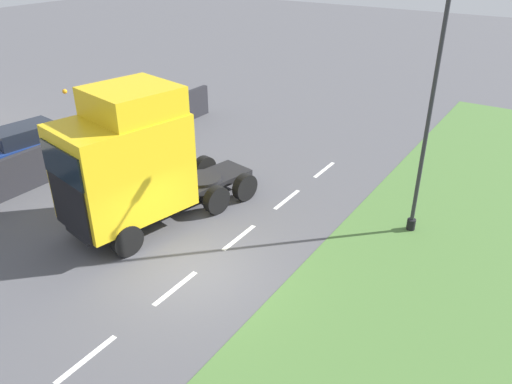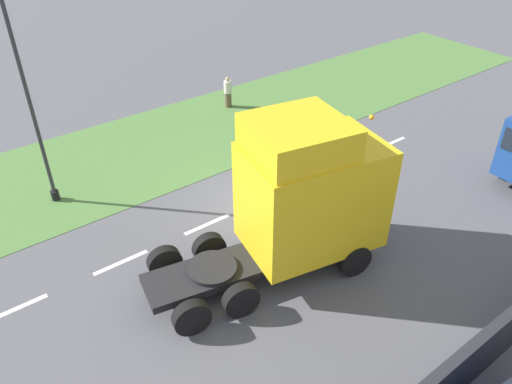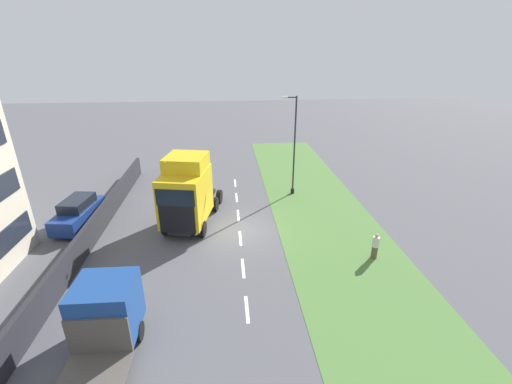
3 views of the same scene
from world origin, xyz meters
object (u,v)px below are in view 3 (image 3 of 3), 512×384
parked_car (78,212)px  pedestrian (375,246)px  flatbed_truck (104,320)px  lamp_post (293,150)px  lorry_cab (187,193)px

parked_car → pedestrian: (-18.22, 5.61, -0.18)m
flatbed_truck → lamp_post: lamp_post is taller
lamp_post → pedestrian: lamp_post is taller
flatbed_truck → parked_car: 12.07m
pedestrian → flatbed_truck: bearing=22.0°
lamp_post → lorry_cab: bearing=32.4°
pedestrian → lamp_post: bearing=-73.1°
flatbed_truck → parked_car: (5.12, -10.91, -0.56)m
lorry_cab → lamp_post: lamp_post is taller
parked_car → lamp_post: 16.04m
flatbed_truck → lamp_post: 18.25m
lorry_cab → pedestrian: lorry_cab is taller
lorry_cab → pedestrian: size_ratio=4.73×
flatbed_truck → pedestrian: size_ratio=3.99×
lorry_cab → lamp_post: (-7.86, -4.98, 1.24)m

